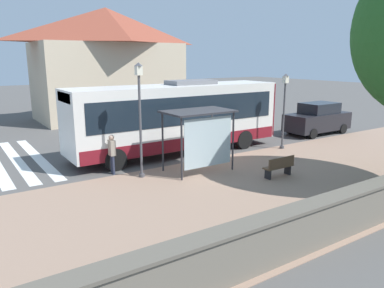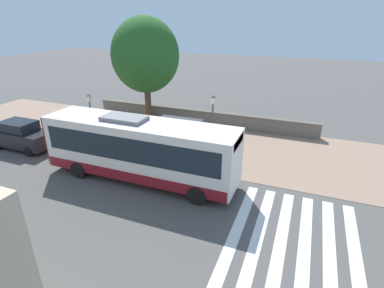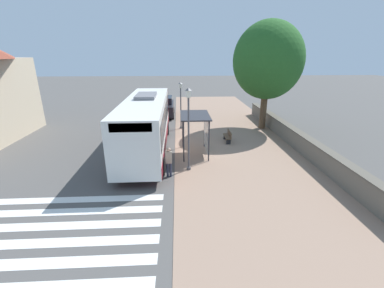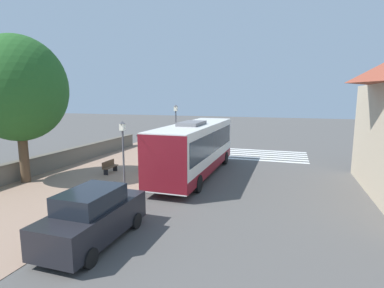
{
  "view_description": "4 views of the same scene",
  "coord_description": "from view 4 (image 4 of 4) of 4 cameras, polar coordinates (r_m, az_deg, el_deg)",
  "views": [
    {
      "loc": [
        -14.25,
        10.11,
        4.81
      ],
      "look_at": [
        -1.09,
        1.38,
        1.17
      ],
      "focal_mm": 35.0,
      "sensor_mm": 36.0,
      "label": 1
    },
    {
      "loc": [
        15.06,
        8.71,
        8.75
      ],
      "look_at": [
        0.52,
        2.93,
        2.07
      ],
      "focal_mm": 28.0,
      "sensor_mm": 36.0,
      "label": 2
    },
    {
      "loc": [
        -0.25,
        17.09,
        6.35
      ],
      "look_at": [
        -1.06,
        2.57,
        1.17
      ],
      "focal_mm": 24.0,
      "sensor_mm": 36.0,
      "label": 3
    },
    {
      "loc": [
        7.77,
        -18.55,
        5.3
      ],
      "look_at": [
        1.37,
        1.13,
        2.0
      ],
      "focal_mm": 28.0,
      "sensor_mm": 36.0,
      "label": 4
    }
  ],
  "objects": [
    {
      "name": "ground_plane",
      "position": [
        20.8,
        -4.58,
        -5.73
      ],
      "size": [
        120.0,
        120.0,
        0.0
      ],
      "primitive_type": "plane",
      "color": "#514F4C",
      "rests_on": "ground"
    },
    {
      "name": "sidewalk_plaza",
      "position": [
        22.86,
        -15.09,
        -4.64
      ],
      "size": [
        9.0,
        44.0,
        0.02
      ],
      "color": "#937560",
      "rests_on": "ground"
    },
    {
      "name": "crosswalk_stripes",
      "position": [
        28.17,
        12.05,
        -1.98
      ],
      "size": [
        9.0,
        5.25,
        0.01
      ],
      "color": "silver",
      "rests_on": "ground"
    },
    {
      "name": "stone_wall",
      "position": [
        25.15,
        -22.92,
        -2.37
      ],
      "size": [
        0.6,
        20.0,
        1.24
      ],
      "color": "#6B6356",
      "rests_on": "ground"
    },
    {
      "name": "bus",
      "position": [
        20.02,
        0.67,
        -0.66
      ],
      "size": [
        2.72,
        11.2,
        3.71
      ],
      "color": "silver",
      "rests_on": "ground"
    },
    {
      "name": "bus_shelter",
      "position": [
        22.06,
        -7.02,
        0.92
      ],
      "size": [
        1.83,
        2.92,
        2.65
      ],
      "color": "#2D2D33",
      "rests_on": "ground"
    },
    {
      "name": "pedestrian",
      "position": [
        24.62,
        0.02,
        -1.01
      ],
      "size": [
        0.34,
        0.23,
        1.7
      ],
      "color": "#2D3347",
      "rests_on": "ground"
    },
    {
      "name": "bench",
      "position": [
        21.64,
        -15.39,
        -4.17
      ],
      "size": [
        0.4,
        1.43,
        0.88
      ],
      "color": "brown",
      "rests_on": "ground"
    },
    {
      "name": "street_lamp_near",
      "position": [
        23.97,
        -3.09,
        2.92
      ],
      "size": [
        0.28,
        0.28,
        4.65
      ],
      "color": "#4C4C51",
      "rests_on": "ground"
    },
    {
      "name": "street_lamp_far",
      "position": [
        16.25,
        -12.96,
        -1.46
      ],
      "size": [
        0.28,
        0.28,
        4.03
      ],
      "color": "#4C4C51",
      "rests_on": "ground"
    },
    {
      "name": "shade_tree",
      "position": [
        20.85,
        -30.24,
        9.04
      ],
      "size": [
        5.7,
        5.7,
        8.89
      ],
      "color": "brown",
      "rests_on": "ground"
    },
    {
      "name": "parked_car_behind_bus",
      "position": [
        11.74,
        -18.31,
        -13.02
      ],
      "size": [
        2.01,
        4.56,
        2.01
      ],
      "color": "black",
      "rests_on": "ground"
    }
  ]
}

